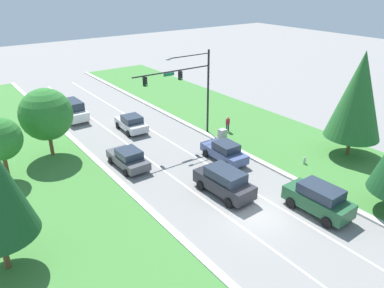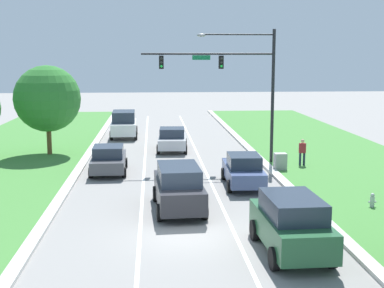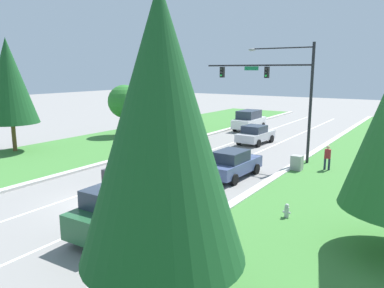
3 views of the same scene
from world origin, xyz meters
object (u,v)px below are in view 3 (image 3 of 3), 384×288
object	(u,v)px
white_suv	(249,120)
conifer_mid_left_tree	(9,81)
forest_suv	(122,208)
oak_near_left_tree	(125,102)
charcoal_suv	(143,167)
fire_hydrant	(287,211)
utility_cabinet	(297,163)
pedestrian	(327,157)
oak_far_left_tree	(172,98)
graphite_sedan	(174,143)
conifer_near_right_tree	(161,128)
silver_sedan	(255,134)
traffic_signal_mast	(279,84)
slate_blue_sedan	(233,164)

from	to	relation	value
white_suv	conifer_mid_left_tree	bearing A→B (deg)	-119.29
forest_suv	oak_near_left_tree	world-z (taller)	oak_near_left_tree
charcoal_suv	fire_hydrant	world-z (taller)	charcoal_suv
utility_cabinet	pedestrian	xyz separation A→B (m)	(1.63, 1.11, 0.42)
charcoal_suv	oak_near_left_tree	world-z (taller)	oak_near_left_tree
fire_hydrant	oak_far_left_tree	world-z (taller)	oak_far_left_tree
graphite_sedan	conifer_near_right_tree	world-z (taller)	conifer_near_right_tree
charcoal_suv	silver_sedan	xyz separation A→B (m)	(0.27, 14.87, -0.21)
silver_sedan	pedestrian	distance (m)	9.80
traffic_signal_mast	charcoal_suv	xyz separation A→B (m)	(-4.06, -10.06, -4.48)
utility_cabinet	slate_blue_sedan	bearing A→B (deg)	-128.09
slate_blue_sedan	conifer_near_right_tree	bearing A→B (deg)	-68.84
silver_sedan	forest_suv	bearing A→B (deg)	-78.00
fire_hydrant	conifer_mid_left_tree	world-z (taller)	conifer_mid_left_tree
traffic_signal_mast	slate_blue_sedan	world-z (taller)	traffic_signal_mast
charcoal_suv	conifer_mid_left_tree	bearing A→B (deg)	173.07
pedestrian	oak_far_left_tree	xyz separation A→B (m)	(-16.11, 4.95, 2.91)
silver_sedan	forest_suv	distance (m)	20.58
forest_suv	conifer_mid_left_tree	bearing A→B (deg)	158.48
graphite_sedan	conifer_near_right_tree	xyz separation A→B (m)	(11.67, -16.39, 4.26)
silver_sedan	forest_suv	xyz separation A→B (m)	(3.30, -20.31, 0.22)
white_suv	utility_cabinet	xyz separation A→B (m)	(9.84, -13.90, -0.60)
white_suv	conifer_near_right_tree	distance (m)	32.47
utility_cabinet	conifer_mid_left_tree	size ratio (longest dim) A/B	0.12
silver_sedan	fire_hydrant	xyz separation A→B (m)	(8.29, -15.26, -0.49)
conifer_mid_left_tree	utility_cabinet	bearing A→B (deg)	17.80
pedestrian	slate_blue_sedan	bearing A→B (deg)	38.56
charcoal_suv	oak_far_left_tree	xyz separation A→B (m)	(-8.12, 13.79, 2.81)
utility_cabinet	pedestrian	world-z (taller)	pedestrian
white_suv	oak_far_left_tree	bearing A→B (deg)	-121.90
oak_near_left_tree	pedestrian	bearing A→B (deg)	-7.49
silver_sedan	pedestrian	bearing A→B (deg)	-35.21
white_suv	pedestrian	xyz separation A→B (m)	(11.47, -12.79, -0.18)
oak_near_left_tree	conifer_mid_left_tree	distance (m)	10.90
conifer_mid_left_tree	oak_far_left_tree	bearing A→B (deg)	63.64
utility_cabinet	pedestrian	bearing A→B (deg)	34.37
traffic_signal_mast	oak_far_left_tree	bearing A→B (deg)	162.96
forest_suv	conifer_near_right_tree	xyz separation A→B (m)	(4.44, -3.05, 3.99)
forest_suv	utility_cabinet	xyz separation A→B (m)	(2.80, 13.17, -0.53)
slate_blue_sedan	silver_sedan	size ratio (longest dim) A/B	1.06
fire_hydrant	conifer_near_right_tree	size ratio (longest dim) A/B	0.08
utility_cabinet	oak_far_left_tree	distance (m)	16.05
traffic_signal_mast	pedestrian	distance (m)	6.17
slate_blue_sedan	utility_cabinet	xyz separation A→B (m)	(2.81, 3.59, -0.33)
traffic_signal_mast	oak_near_left_tree	bearing A→B (deg)	174.95
charcoal_suv	white_suv	bearing A→B (deg)	96.37
traffic_signal_mast	conifer_near_right_tree	bearing A→B (deg)	-77.98
graphite_sedan	silver_sedan	world-z (taller)	silver_sedan
silver_sedan	forest_suv	size ratio (longest dim) A/B	0.95
utility_cabinet	oak_near_left_tree	size ratio (longest dim) A/B	0.21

